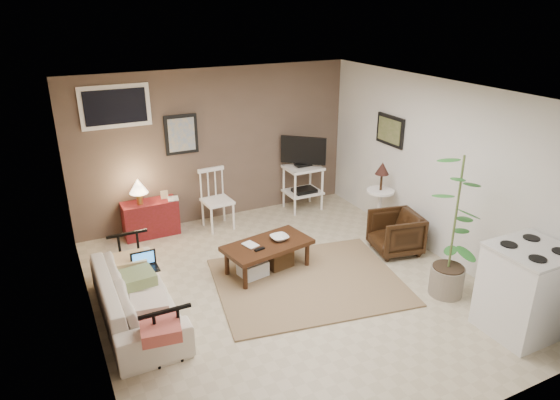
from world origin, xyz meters
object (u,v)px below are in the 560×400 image
red_console (149,215)px  potted_plant (455,223)px  coffee_table (267,255)px  side_table (381,189)px  armchair (396,231)px  tv_stand (303,172)px  sofa (136,289)px  stove (525,290)px  spindle_chair (217,201)px

red_console → potted_plant: potted_plant is taller
coffee_table → side_table: side_table is taller
coffee_table → red_console: size_ratio=1.31×
coffee_table → side_table: (2.06, 0.36, 0.45)m
coffee_table → armchair: 1.88m
tv_stand → sofa: bearing=-148.6°
side_table → stove: bearing=-93.3°
red_console → potted_plant: (2.82, -3.24, 0.63)m
stove → red_console: bearing=126.1°
spindle_chair → sofa: bearing=-130.9°
sofa → stove: 4.18m
coffee_table → side_table: size_ratio=1.10×
spindle_chair → stove: (2.01, -3.94, 0.06)m
spindle_chair → armchair: bearing=-44.0°
tv_stand → potted_plant: 3.13m
sofa → coffee_table: bearing=-80.4°
sofa → stove: bearing=-119.5°
sofa → tv_stand: bearing=-58.6°
sofa → side_table: (3.80, 0.65, 0.31)m
tv_stand → stove: tv_stand is taller
stove → coffee_table: bearing=128.9°
stove → sofa: bearing=150.5°
red_console → side_table: bearing=-24.1°
tv_stand → armchair: tv_stand is taller
tv_stand → potted_plant: bearing=-85.2°
armchair → red_console: bearing=-113.6°
red_console → armchair: red_console is taller
side_table → spindle_chair: bearing=150.5°
potted_plant → stove: (0.19, -0.89, -0.45)m
coffee_table → sofa: bearing=-170.4°
side_table → tv_stand: bearing=115.5°
sofa → spindle_chair: spindle_chair is taller
side_table → red_console: bearing=155.9°
coffee_table → stove: bearing=-51.1°
coffee_table → potted_plant: potted_plant is taller
tv_stand → stove: (0.45, -4.00, -0.17)m
red_console → armchair: (2.96, -2.08, -0.00)m
coffee_table → red_console: red_console is taller
tv_stand → stove: size_ratio=1.26×
potted_plant → stove: 1.02m
side_table → sofa: bearing=-170.2°
coffee_table → stove: stove is taller
spindle_chair → side_table: size_ratio=0.84×
spindle_chair → side_table: (2.17, -1.23, 0.25)m
sofa → armchair: (3.59, -0.01, -0.05)m
sofa → potted_plant: bearing=-108.7°
red_console → tv_stand: size_ratio=0.74×
potted_plant → stove: bearing=-77.8°
armchair → side_table: bearing=174.0°
tv_stand → potted_plant: potted_plant is taller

